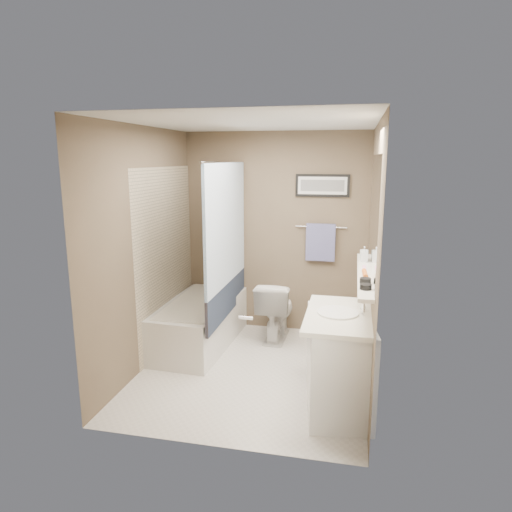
% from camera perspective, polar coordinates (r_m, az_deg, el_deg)
% --- Properties ---
extents(ground, '(2.50, 2.50, 0.00)m').
position_cam_1_polar(ground, '(4.71, -0.40, -14.19)').
color(ground, silver).
rests_on(ground, ground).
extents(ceiling, '(2.20, 2.50, 0.04)m').
position_cam_1_polar(ceiling, '(4.23, -0.45, 16.07)').
color(ceiling, silver).
rests_on(ceiling, wall_back).
extents(wall_back, '(2.20, 0.04, 2.40)m').
position_cam_1_polar(wall_back, '(5.50, 2.39, 2.82)').
color(wall_back, brown).
rests_on(wall_back, ground).
extents(wall_front, '(2.20, 0.04, 2.40)m').
position_cam_1_polar(wall_front, '(3.16, -5.33, -4.26)').
color(wall_front, brown).
rests_on(wall_front, ground).
extents(wall_left, '(0.04, 2.50, 2.40)m').
position_cam_1_polar(wall_left, '(4.67, -13.47, 0.81)').
color(wall_left, brown).
rests_on(wall_left, ground).
extents(wall_right, '(0.04, 2.50, 2.40)m').
position_cam_1_polar(wall_right, '(4.22, 14.05, -0.41)').
color(wall_right, brown).
rests_on(wall_right, ground).
extents(tile_surround, '(0.02, 1.55, 2.00)m').
position_cam_1_polar(tile_surround, '(5.16, -11.10, -0.29)').
color(tile_surround, '#BFAE90').
rests_on(tile_surround, wall_left).
extents(curtain_rod, '(0.02, 1.55, 0.02)m').
position_cam_1_polar(curtain_rod, '(4.81, -3.86, 11.64)').
color(curtain_rod, silver).
rests_on(curtain_rod, wall_left).
extents(curtain_upper, '(0.03, 1.45, 1.28)m').
position_cam_1_polar(curtain_upper, '(4.86, -3.75, 3.95)').
color(curtain_upper, white).
rests_on(curtain_upper, curtain_rod).
extents(curtain_lower, '(0.03, 1.45, 0.36)m').
position_cam_1_polar(curtain_lower, '(5.04, -3.62, -5.32)').
color(curtain_lower, '#253046').
rests_on(curtain_lower, curtain_rod).
extents(mirror, '(0.02, 1.60, 1.00)m').
position_cam_1_polar(mirror, '(4.00, 14.55, 5.01)').
color(mirror, silver).
rests_on(mirror, wall_right).
extents(shelf, '(0.12, 1.60, 0.03)m').
position_cam_1_polar(shelf, '(4.09, 13.40, -2.20)').
color(shelf, silver).
rests_on(shelf, wall_right).
extents(towel_bar, '(0.60, 0.02, 0.02)m').
position_cam_1_polar(towel_bar, '(5.41, 8.14, 3.62)').
color(towel_bar, silver).
rests_on(towel_bar, wall_back).
extents(towel, '(0.34, 0.05, 0.44)m').
position_cam_1_polar(towel, '(5.42, 8.06, 1.70)').
color(towel, '#8689C3').
rests_on(towel, towel_bar).
extents(art_frame, '(0.62, 0.02, 0.26)m').
position_cam_1_polar(art_frame, '(5.37, 8.30, 8.71)').
color(art_frame, black).
rests_on(art_frame, wall_back).
extents(art_mat, '(0.56, 0.00, 0.20)m').
position_cam_1_polar(art_mat, '(5.36, 8.29, 8.70)').
color(art_mat, white).
rests_on(art_mat, art_frame).
extents(art_image, '(0.50, 0.00, 0.13)m').
position_cam_1_polar(art_image, '(5.36, 8.29, 8.70)').
color(art_image, '#595959').
rests_on(art_image, art_mat).
extents(door, '(0.80, 0.02, 2.00)m').
position_cam_1_polar(door, '(3.10, 4.52, -8.49)').
color(door, silver).
rests_on(door, wall_front).
extents(door_handle, '(0.10, 0.02, 0.02)m').
position_cam_1_polar(door_handle, '(3.21, -1.25, -7.75)').
color(door_handle, silver).
rests_on(door_handle, door).
extents(bathtub, '(0.78, 1.53, 0.50)m').
position_cam_1_polar(bathtub, '(5.29, -7.10, -8.30)').
color(bathtub, silver).
rests_on(bathtub, ground).
extents(tub_rim, '(0.56, 1.36, 0.02)m').
position_cam_1_polar(tub_rim, '(5.21, -7.18, -5.72)').
color(tub_rim, silver).
rests_on(tub_rim, bathtub).
extents(toilet, '(0.41, 0.70, 0.70)m').
position_cam_1_polar(toilet, '(5.38, 2.50, -6.70)').
color(toilet, white).
rests_on(toilet, ground).
extents(vanity, '(0.61, 0.96, 0.80)m').
position_cam_1_polar(vanity, '(4.00, 10.25, -13.06)').
color(vanity, white).
rests_on(vanity, ground).
extents(countertop, '(0.54, 0.96, 0.04)m').
position_cam_1_polar(countertop, '(3.84, 10.34, -7.37)').
color(countertop, silver).
rests_on(countertop, vanity).
extents(sink_basin, '(0.34, 0.34, 0.01)m').
position_cam_1_polar(sink_basin, '(3.83, 10.21, -6.97)').
color(sink_basin, white).
rests_on(sink_basin, countertop).
extents(faucet_spout, '(0.02, 0.02, 0.10)m').
position_cam_1_polar(faucet_spout, '(3.82, 13.25, -6.50)').
color(faucet_spout, silver).
rests_on(faucet_spout, countertop).
extents(faucet_knob, '(0.05, 0.05, 0.05)m').
position_cam_1_polar(faucet_knob, '(3.92, 13.21, -6.32)').
color(faucet_knob, white).
rests_on(faucet_knob, countertop).
extents(candle_bowl_near, '(0.09, 0.09, 0.04)m').
position_cam_1_polar(candle_bowl_near, '(3.56, 13.56, -3.76)').
color(candle_bowl_near, black).
rests_on(candle_bowl_near, shelf).
extents(candle_bowl_far, '(0.09, 0.09, 0.04)m').
position_cam_1_polar(candle_bowl_far, '(3.74, 13.51, -3.00)').
color(candle_bowl_far, black).
rests_on(candle_bowl_far, shelf).
extents(hair_brush_front, '(0.05, 0.22, 0.04)m').
position_cam_1_polar(hair_brush_front, '(3.95, 13.45, -2.15)').
color(hair_brush_front, '#C4591B').
rests_on(hair_brush_front, shelf).
extents(pink_comb, '(0.03, 0.16, 0.01)m').
position_cam_1_polar(pink_comb, '(4.25, 13.38, -1.41)').
color(pink_comb, '#FD9AC3').
rests_on(pink_comb, shelf).
extents(glass_jar, '(0.08, 0.08, 0.10)m').
position_cam_1_polar(glass_jar, '(4.57, 13.35, 0.13)').
color(glass_jar, white).
rests_on(glass_jar, shelf).
extents(soap_bottle, '(0.07, 0.07, 0.15)m').
position_cam_1_polar(soap_bottle, '(4.49, 13.37, 0.22)').
color(soap_bottle, '#999999').
rests_on(soap_bottle, shelf).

